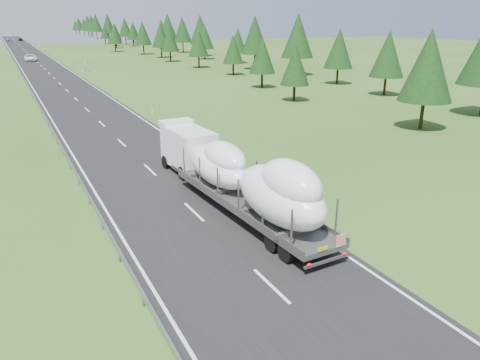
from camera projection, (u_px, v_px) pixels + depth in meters
name	position (u px, v px, depth m)	size (l,w,h in m)	color
ground	(194.00, 212.00, 27.58)	(400.00, 400.00, 0.00)	#32521B
road_surface	(40.00, 65.00, 111.84)	(10.00, 400.00, 0.02)	black
guardrail	(16.00, 64.00, 109.34)	(0.10, 400.00, 0.76)	slate
marker_posts	(46.00, 49.00, 160.78)	(0.13, 350.08, 1.00)	silver
highway_sign	(85.00, 63.00, 97.46)	(0.08, 0.90, 2.60)	slate
tree_line_right	(156.00, 30.00, 155.36)	(25.74, 354.23, 12.53)	black
boat_truck	(236.00, 173.00, 27.35)	(3.50, 19.12, 4.44)	white
distant_van	(31.00, 58.00, 121.62)	(2.87, 6.23, 1.73)	white
distant_car_dark	(20.00, 39.00, 226.43)	(1.80, 4.47, 1.52)	black
distant_car_blue	(8.00, 40.00, 222.22)	(1.49, 4.27, 1.41)	#1A2D4A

